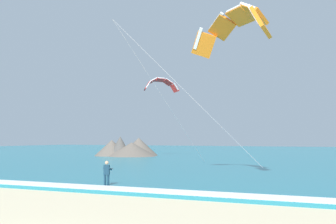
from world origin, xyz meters
TOP-DOWN VIEW (x-y plane):
  - sea at (0.00, 70.96)m, footprint 200.00×120.00m
  - surf_foam at (0.00, 11.96)m, footprint 200.00×1.69m
  - surfboard at (-4.16, 13.10)m, footprint 0.79×1.47m
  - kitesurfer at (-4.16, 13.11)m, footprint 0.61×0.61m
  - kite_primary at (2.01, 20.45)m, footprint 9.15×9.64m
  - kite_distant at (-16.65, 48.57)m, footprint 4.30×5.25m
  - headland_left at (-22.44, 48.88)m, footprint 10.64×10.08m

SIDE VIEW (x-z plane):
  - surfboard at x=-4.16m, z-range -0.02..0.07m
  - sea at x=0.00m, z-range 0.00..0.20m
  - surf_foam at x=0.00m, z-range 0.20..0.24m
  - kitesurfer at x=-4.16m, z-range 0.10..1.79m
  - headland_left at x=-22.44m, z-range -0.29..3.08m
  - kite_primary at x=2.01m, z-range 5.61..17.10m
  - kite_distant at x=-16.65m, z-range 10.47..12.67m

